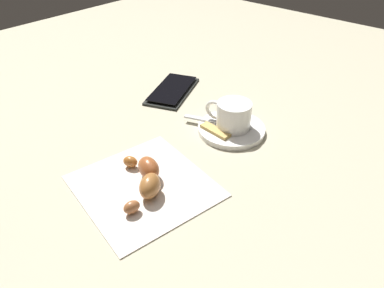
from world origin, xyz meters
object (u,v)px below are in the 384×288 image
object	(u,v)px
croissant	(147,178)
napkin	(144,186)
espresso_cup	(233,115)
saucer	(231,129)
sugar_packet	(215,131)
teaspoon	(229,124)
cell_phone	(172,90)

from	to	relation	value
croissant	napkin	bearing A→B (deg)	110.53
espresso_cup	napkin	world-z (taller)	espresso_cup
saucer	sugar_packet	bearing A→B (deg)	160.13
espresso_cup	croissant	distance (m)	0.21
espresso_cup	teaspoon	bearing A→B (deg)	80.92
saucer	teaspoon	distance (m)	0.01
teaspoon	napkin	bearing A→B (deg)	178.98
sugar_packet	croissant	size ratio (longest dim) A/B	0.55
espresso_cup	napkin	xyz separation A→B (m)	(-0.21, 0.01, -0.03)
sugar_packet	croissant	world-z (taller)	croissant
saucer	croissant	size ratio (longest dim) A/B	1.12
saucer	cell_phone	world-z (taller)	same
saucer	cell_phone	size ratio (longest dim) A/B	0.73
croissant	cell_phone	bearing A→B (deg)	36.69
teaspoon	cell_phone	distance (m)	0.19
espresso_cup	sugar_packet	xyz separation A→B (m)	(-0.03, 0.01, -0.02)
espresso_cup	croissant	size ratio (longest dim) A/B	0.80
croissant	cell_phone	distance (m)	0.31
sugar_packet	napkin	world-z (taller)	sugar_packet
espresso_cup	cell_phone	bearing A→B (deg)	77.80
teaspoon	napkin	size ratio (longest dim) A/B	0.66
teaspoon	croissant	bearing A→B (deg)	-179.37
saucer	napkin	size ratio (longest dim) A/B	0.64
espresso_cup	sugar_packet	distance (m)	0.04
saucer	cell_phone	bearing A→B (deg)	77.75
teaspoon	croissant	world-z (taller)	croissant
teaspoon	cell_phone	world-z (taller)	teaspoon
napkin	cell_phone	xyz separation A→B (m)	(0.25, 0.18, 0.00)
teaspoon	cell_phone	xyz separation A→B (m)	(0.04, 0.18, -0.01)
espresso_cup	croissant	bearing A→B (deg)	178.39
espresso_cup	sugar_packet	world-z (taller)	espresso_cup
espresso_cup	cell_phone	xyz separation A→B (m)	(0.04, 0.19, -0.03)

